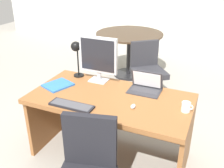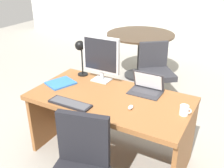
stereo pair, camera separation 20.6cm
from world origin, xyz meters
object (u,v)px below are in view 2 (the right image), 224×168
book (61,83)px  laptop (147,86)px  desk (112,111)px  mouse (131,107)px  meeting_chair_near (155,77)px  coffee_mug (184,110)px  keyboard (70,104)px  meeting_table (140,44)px  desk_lamp (80,50)px  monitor (101,56)px

book → laptop: bearing=17.3°
desk → book: 0.65m
mouse → meeting_chair_near: (-0.31, 1.59, -0.39)m
coffee_mug → laptop: bearing=149.7°
keyboard → mouse: (0.53, 0.20, 0.01)m
keyboard → meeting_table: 2.52m
keyboard → coffee_mug: (0.98, 0.33, 0.03)m
desk_lamp → meeting_chair_near: desk_lamp is taller
mouse → meeting_table: bearing=110.9°
desk_lamp → keyboard: bearing=-64.4°
laptop → desk: bearing=-139.6°
monitor → book: 0.53m
mouse → book: mouse is taller
keyboard → book: (-0.37, 0.32, -0.00)m
mouse → desk: bearing=150.3°
desk → desk_lamp: bearing=154.7°
keyboard → meeting_table: size_ratio=0.36×
book → meeting_chair_near: bearing=68.4°
desk_lamp → meeting_table: bearing=91.4°
meeting_table → book: bearing=-90.6°
keyboard → coffee_mug: 1.04m
coffee_mug → book: bearing=-179.4°
monitor → desk_lamp: 0.28m
monitor → meeting_table: monitor is taller
mouse → desk_lamp: 0.97m
desk → book: book is taller
keyboard → meeting_chair_near: size_ratio=0.49×
monitor → desk_lamp: bearing=178.6°
laptop → meeting_chair_near: bearing=104.7°
laptop → meeting_table: (-0.87, 1.89, -0.19)m
desk → coffee_mug: bearing=-2.2°
mouse → coffee_mug: (0.45, 0.13, 0.03)m
book → meeting_chair_near: size_ratio=0.40×
desk → meeting_chair_near: meeting_chair_near is taller
meeting_chair_near → mouse: bearing=-78.8°
desk_lamp → meeting_table: 1.92m
desk → keyboard: keyboard is taller
desk_lamp → meeting_table: (-0.05, 1.87, -0.43)m
mouse → meeting_chair_near: bearing=101.2°
monitor → mouse: monitor is taller
desk → book: bearing=-176.1°
meeting_chair_near → desk_lamp: bearing=-113.6°
monitor → book: (-0.35, -0.29, -0.28)m
monitor → meeting_chair_near: monitor is taller
laptop → meeting_table: size_ratio=0.28×
desk_lamp → coffee_mug: (1.28, -0.29, -0.26)m
monitor → keyboard: bearing=-88.0°
book → desk: bearing=3.9°
laptop → keyboard: size_ratio=0.77×
mouse → coffee_mug: 0.47m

